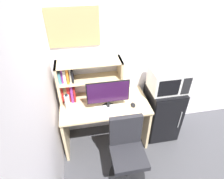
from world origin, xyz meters
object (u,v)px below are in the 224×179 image
computer_mouse (133,105)px  microwave (168,80)px  water_bottle (67,102)px  wall_corkboard (73,27)px  keyboard (109,109)px  desk_chair (127,154)px  mini_fridge (161,112)px  monitor (108,94)px  hutch_bookshelf (79,80)px

computer_mouse → microwave: (0.53, 0.14, 0.25)m
water_bottle → wall_corkboard: (0.19, 0.32, 0.86)m
keyboard → desk_chair: bearing=-73.6°
mini_fridge → wall_corkboard: 1.80m
water_bottle → desk_chair: 1.01m
keyboard → mini_fridge: (0.86, 0.16, -0.34)m
water_bottle → microwave: (1.39, 0.04, 0.15)m
computer_mouse → water_bottle: (-0.87, 0.10, 0.10)m
computer_mouse → mini_fridge: (0.53, 0.14, -0.35)m
computer_mouse → microwave: size_ratio=0.20×
monitor → microwave: size_ratio=1.13×
computer_mouse → mini_fridge: bearing=15.1°
computer_mouse → microwave: 0.60m
keyboard → water_bottle: size_ratio=1.66×
hutch_bookshelf → microwave: bearing=-7.8°
monitor → water_bottle: (-0.53, 0.08, -0.12)m
monitor → computer_mouse: (0.34, -0.03, -0.22)m
hutch_bookshelf → keyboard: size_ratio=2.16×
monitor → desk_chair: (0.15, -0.52, -0.59)m
monitor → water_bottle: 0.55m
water_bottle → microwave: bearing=1.7°
hutch_bookshelf → monitor: size_ratio=1.56×
hutch_bookshelf → microwave: (1.21, -0.17, -0.04)m
microwave → desk_chair: 1.14m
water_bottle → mini_fridge: (1.39, 0.04, -0.44)m
water_bottle → mini_fridge: 1.46m
hutch_bookshelf → wall_corkboard: 0.68m
monitor → desk_chair: 0.80m
water_bottle → desk_chair: bearing=-41.2°
water_bottle → microwave: size_ratio=0.49×
mini_fridge → microwave: bearing=89.9°
mini_fridge → desk_chair: size_ratio=0.94×
keyboard → desk_chair: size_ratio=0.43×
hutch_bookshelf → desk_chair: 1.15m
keyboard → computer_mouse: bearing=2.8°
computer_mouse → desk_chair: (-0.19, -0.49, -0.37)m
monitor → keyboard: monitor is taller
monitor → water_bottle: size_ratio=2.31×
desk_chair → keyboard: bearing=106.4°
microwave → hutch_bookshelf: bearing=172.2°
keyboard → monitor: bearing=98.9°
monitor → mini_fridge: 1.04m
mini_fridge → desk_chair: bearing=-138.8°
keyboard → mini_fridge: size_ratio=0.46×
wall_corkboard → mini_fridge: bearing=-13.2°
computer_mouse → wall_corkboard: (-0.68, 0.42, 0.96)m
water_bottle → microwave: 1.40m
monitor → water_bottle: bearing=171.9°
desk_chair → mini_fridge: bearing=41.2°
microwave → wall_corkboard: size_ratio=0.78×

